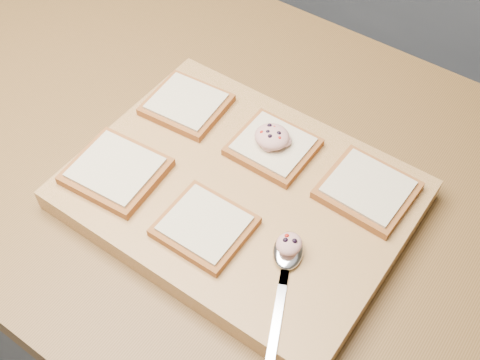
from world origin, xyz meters
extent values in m
cube|color=slate|center=(0.00, 0.00, 0.42)|extent=(1.90, 0.75, 0.84)
cube|color=brown|center=(0.00, 0.00, 0.87)|extent=(2.00, 0.80, 0.06)
cube|color=tan|center=(-0.09, -0.06, 0.92)|extent=(0.48, 0.36, 0.04)
cube|color=#975627|center=(-0.26, 0.02, 0.94)|extent=(0.13, 0.12, 0.01)
cube|color=beige|center=(-0.26, 0.02, 0.95)|extent=(0.11, 0.10, 0.00)
cube|color=#975627|center=(-0.09, 0.03, 0.94)|extent=(0.12, 0.11, 0.01)
cube|color=beige|center=(-0.09, 0.03, 0.95)|extent=(0.10, 0.09, 0.00)
cube|color=#975627|center=(0.06, 0.04, 0.94)|extent=(0.13, 0.12, 0.01)
cube|color=beige|center=(0.06, 0.04, 0.95)|extent=(0.11, 0.10, 0.00)
cube|color=#975627|center=(-0.26, -0.15, 0.95)|extent=(0.14, 0.13, 0.01)
cube|color=beige|center=(-0.26, -0.15, 0.95)|extent=(0.12, 0.11, 0.00)
cube|color=#975627|center=(-0.09, -0.15, 0.94)|extent=(0.12, 0.11, 0.01)
cube|color=beige|center=(-0.09, -0.15, 0.95)|extent=(0.10, 0.09, 0.00)
ellipsoid|color=#D79A8A|center=(-0.10, 0.03, 0.97)|extent=(0.05, 0.05, 0.02)
sphere|color=black|center=(-0.09, 0.03, 0.98)|extent=(0.01, 0.01, 0.01)
sphere|color=black|center=(-0.11, 0.04, 0.98)|extent=(0.01, 0.01, 0.01)
sphere|color=black|center=(-0.09, 0.02, 0.98)|extent=(0.01, 0.01, 0.01)
sphere|color=black|center=(-0.10, 0.02, 0.98)|extent=(0.01, 0.01, 0.01)
sphere|color=#A5140C|center=(-0.08, 0.02, 0.97)|extent=(0.01, 0.01, 0.01)
sphere|color=#A5140C|center=(-0.10, 0.04, 0.97)|extent=(0.01, 0.01, 0.01)
sphere|color=#A5140C|center=(-0.11, 0.02, 0.97)|extent=(0.01, 0.01, 0.01)
ellipsoid|color=silver|center=(0.02, -0.11, 0.94)|extent=(0.06, 0.07, 0.01)
cube|color=silver|center=(0.04, -0.14, 0.94)|extent=(0.03, 0.04, 0.00)
cube|color=silver|center=(0.06, -0.20, 0.94)|extent=(0.07, 0.14, 0.00)
ellipsoid|color=#D79A8A|center=(0.02, -0.11, 0.96)|extent=(0.03, 0.04, 0.02)
sphere|color=black|center=(0.03, -0.11, 0.97)|extent=(0.01, 0.01, 0.01)
sphere|color=black|center=(0.02, -0.12, 0.97)|extent=(0.01, 0.01, 0.01)
sphere|color=#A5140C|center=(0.02, -0.11, 0.97)|extent=(0.01, 0.01, 0.01)
camera|label=1|loc=(0.21, -0.50, 1.63)|focal=45.00mm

